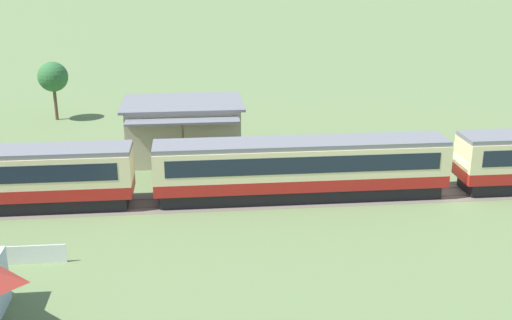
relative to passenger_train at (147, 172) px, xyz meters
The scene contains 5 objects.
ground_plane 20.40m from the passenger_train, ahead, with size 600.00×600.00×0.00m, color #607547.
passenger_train is the anchor object (origin of this frame).
railway_track 3.59m from the passenger_train, ahead, with size 135.87×3.60×0.04m.
station_building 9.74m from the passenger_train, 76.36° to the left, with size 9.34×7.62×4.57m.
yard_tree_0 24.71m from the passenger_train, 114.19° to the left, with size 2.85×2.85×5.64m.
Camera 1 is at (-17.23, -39.62, 16.14)m, focal length 45.00 mm.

